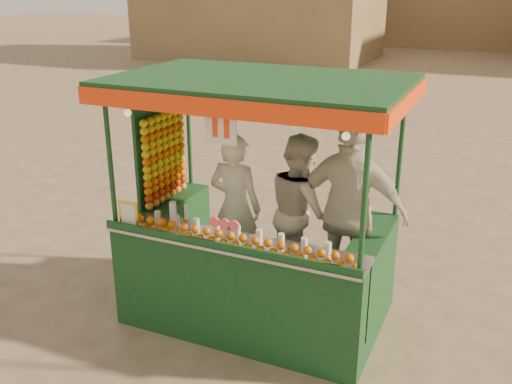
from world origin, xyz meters
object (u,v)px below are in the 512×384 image
at_px(juice_cart, 248,247).
at_px(vendor_middle, 301,211).
at_px(vendor_left, 235,207).
at_px(vendor_right, 350,212).

relative_size(juice_cart, vendor_middle, 1.69).
bearing_deg(vendor_left, vendor_middle, -167.63).
height_order(vendor_left, vendor_middle, vendor_middle).
height_order(vendor_left, vendor_right, vendor_right).
relative_size(juice_cart, vendor_left, 1.72).
bearing_deg(juice_cart, vendor_right, 17.53).
relative_size(vendor_left, vendor_middle, 0.98).
bearing_deg(juice_cart, vendor_left, 133.67).
height_order(vendor_middle, vendor_right, vendor_right).
bearing_deg(juice_cart, vendor_middle, 46.89).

